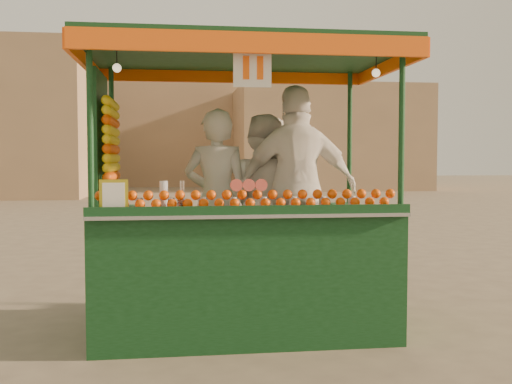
{
  "coord_description": "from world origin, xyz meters",
  "views": [
    {
      "loc": [
        -0.41,
        -5.18,
        1.51
      ],
      "look_at": [
        0.28,
        0.06,
        1.21
      ],
      "focal_mm": 41.62,
      "sensor_mm": 36.0,
      "label": 1
    }
  ],
  "objects": [
    {
      "name": "building_center",
      "position": [
        -2.0,
        30.0,
        3.5
      ],
      "size": [
        14.0,
        7.0,
        7.0
      ],
      "primitive_type": "cube",
      "color": "#9F7D5A",
      "rests_on": "ground"
    },
    {
      "name": "vendor_right",
      "position": [
        0.68,
        0.15,
        1.24
      ],
      "size": [
        1.12,
        0.5,
        1.89
      ],
      "rotation": [
        0.0,
        0.0,
        3.17
      ],
      "color": "white",
      "rests_on": "ground"
    },
    {
      "name": "building_right",
      "position": [
        7.0,
        24.0,
        2.5
      ],
      "size": [
        9.0,
        6.0,
        5.0
      ],
      "primitive_type": "cube",
      "color": "#9F7D5A",
      "rests_on": "ground"
    },
    {
      "name": "ground",
      "position": [
        0.0,
        0.0,
        0.0
      ],
      "size": [
        90.0,
        90.0,
        0.0
      ],
      "primitive_type": "plane",
      "color": "brown",
      "rests_on": "ground"
    },
    {
      "name": "vendor_left",
      "position": [
        -0.06,
        0.27,
        1.13
      ],
      "size": [
        0.69,
        0.53,
        1.67
      ],
      "rotation": [
        0.0,
        0.0,
        2.91
      ],
      "color": "beige",
      "rests_on": "ground"
    },
    {
      "name": "vendor_middle",
      "position": [
        0.38,
        0.39,
        1.11
      ],
      "size": [
        1.0,
        0.95,
        1.64
      ],
      "rotation": [
        0.0,
        0.0,
        2.57
      ],
      "color": "silver",
      "rests_on": "ground"
    },
    {
      "name": "juice_cart",
      "position": [
        0.08,
        -0.05,
        0.8
      ],
      "size": [
        2.73,
        1.77,
        2.48
      ],
      "color": "#0E3312",
      "rests_on": "ground"
    }
  ]
}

